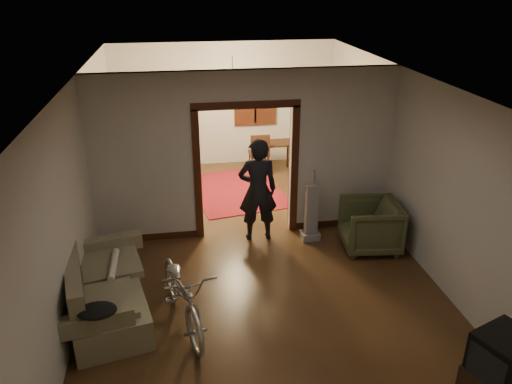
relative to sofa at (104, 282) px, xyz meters
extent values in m
cube|color=#392312|center=(2.15, 1.21, -0.46)|extent=(5.00, 8.50, 0.01)
cube|color=white|center=(2.15, 1.21, 2.34)|extent=(5.00, 8.50, 0.01)
cube|color=beige|center=(2.15, 5.46, 0.94)|extent=(5.00, 0.02, 2.80)
cube|color=beige|center=(-0.35, 1.21, 0.94)|extent=(0.02, 8.50, 2.80)
cube|color=beige|center=(4.65, 1.21, 0.94)|extent=(0.02, 8.50, 2.80)
cube|color=beige|center=(2.15, 1.96, 0.94)|extent=(5.00, 0.14, 2.80)
cube|color=#39180D|center=(2.15, 1.96, 0.64)|extent=(1.74, 0.20, 2.32)
cube|color=black|center=(2.85, 5.42, 1.09)|extent=(0.98, 0.06, 1.28)
sphere|color=#FFE0A5|center=(2.15, 3.71, 1.89)|extent=(0.24, 0.24, 0.24)
cube|color=silver|center=(3.20, 1.89, 0.79)|extent=(0.08, 0.01, 0.12)
cube|color=#646243|center=(0.00, 0.00, 0.00)|extent=(1.30, 2.14, 0.91)
cylinder|color=beige|center=(0.10, 0.30, 0.07)|extent=(0.09, 0.75, 0.09)
ellipsoid|color=black|center=(0.05, -0.91, 0.22)|extent=(0.45, 0.34, 0.13)
imported|color=silver|center=(1.00, -0.41, 0.01)|extent=(1.02, 1.87, 0.93)
imported|color=#454C2B|center=(4.04, 1.07, -0.05)|extent=(0.99, 0.96, 0.82)
cube|color=black|center=(4.09, -2.33, 0.26)|extent=(0.69, 0.66, 0.48)
cube|color=gray|center=(3.18, 1.51, 0.04)|extent=(0.34, 0.29, 0.99)
imported|color=black|center=(2.30, 1.69, 0.43)|extent=(0.65, 0.43, 1.77)
cube|color=maroon|center=(2.19, 3.75, -0.45)|extent=(2.11, 2.56, 0.02)
cube|color=#1C2F1E|center=(0.81, 5.26, 0.40)|extent=(0.86, 0.48, 1.71)
sphere|color=#1E5972|center=(0.81, 5.26, 1.48)|extent=(0.26, 0.26, 0.26)
cube|color=black|center=(3.12, 4.74, -0.12)|extent=(0.99, 0.66, 0.68)
cube|color=black|center=(2.81, 4.67, 0.02)|extent=(0.46, 0.46, 0.95)
camera|label=1|loc=(1.09, -5.71, 3.68)|focal=35.00mm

